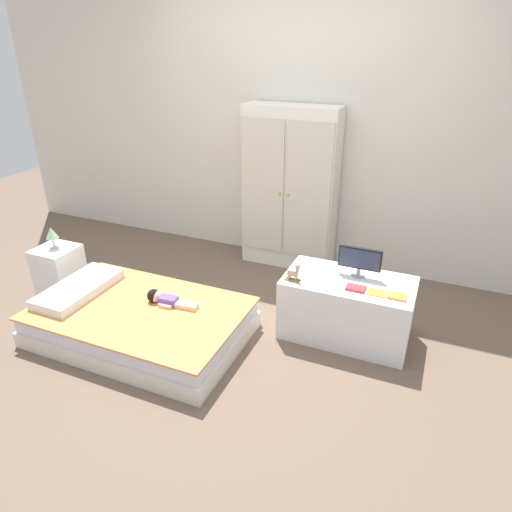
{
  "coord_description": "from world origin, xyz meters",
  "views": [
    {
      "loc": [
        1.28,
        -2.36,
        1.98
      ],
      "look_at": [
        0.11,
        0.37,
        0.54
      ],
      "focal_mm": 32.0,
      "sensor_mm": 36.0,
      "label": 1
    }
  ],
  "objects_px": {
    "book_red": "(356,288)",
    "book_yellow": "(377,293)",
    "tv_stand": "(347,308)",
    "tv_monitor": "(360,260)",
    "wardrobe": "(290,189)",
    "table_lamp": "(52,234)",
    "rocking_horse_toy": "(294,272)",
    "bed": "(141,322)",
    "doll": "(163,299)",
    "book_orange": "(397,297)",
    "nightstand": "(59,271)"
  },
  "relations": [
    {
      "from": "tv_monitor",
      "to": "book_yellow",
      "type": "bearing_deg",
      "value": -49.78
    },
    {
      "from": "table_lamp",
      "to": "wardrobe",
      "type": "xyz_separation_m",
      "value": [
        1.57,
        1.29,
        0.19
      ]
    },
    {
      "from": "bed",
      "to": "nightstand",
      "type": "bearing_deg",
      "value": 165.68
    },
    {
      "from": "rocking_horse_toy",
      "to": "book_red",
      "type": "xyz_separation_m",
      "value": [
        0.42,
        0.05,
        -0.06
      ]
    },
    {
      "from": "wardrobe",
      "to": "tv_stand",
      "type": "height_order",
      "value": "wardrobe"
    },
    {
      "from": "wardrobe",
      "to": "doll",
      "type": "bearing_deg",
      "value": -107.4
    },
    {
      "from": "doll",
      "to": "tv_stand",
      "type": "xyz_separation_m",
      "value": [
        1.23,
        0.47,
        -0.05
      ]
    },
    {
      "from": "doll",
      "to": "wardrobe",
      "type": "relative_size",
      "value": 0.27
    },
    {
      "from": "bed",
      "to": "rocking_horse_toy",
      "type": "relative_size",
      "value": 11.24
    },
    {
      "from": "bed",
      "to": "tv_stand",
      "type": "distance_m",
      "value": 1.48
    },
    {
      "from": "book_yellow",
      "to": "book_red",
      "type": "bearing_deg",
      "value": 180.0
    },
    {
      "from": "nightstand",
      "to": "book_orange",
      "type": "height_order",
      "value": "book_orange"
    },
    {
      "from": "doll",
      "to": "book_red",
      "type": "height_order",
      "value": "book_red"
    },
    {
      "from": "rocking_horse_toy",
      "to": "bed",
      "type": "bearing_deg",
      "value": -156.54
    },
    {
      "from": "table_lamp",
      "to": "rocking_horse_toy",
      "type": "height_order",
      "value": "table_lamp"
    },
    {
      "from": "tv_stand",
      "to": "tv_monitor",
      "type": "xyz_separation_m",
      "value": [
        0.04,
        0.08,
        0.35
      ]
    },
    {
      "from": "doll",
      "to": "tv_monitor",
      "type": "xyz_separation_m",
      "value": [
        1.27,
        0.56,
        0.3
      ]
    },
    {
      "from": "book_red",
      "to": "book_yellow",
      "type": "distance_m",
      "value": 0.14
    },
    {
      "from": "wardrobe",
      "to": "book_yellow",
      "type": "relative_size",
      "value": 12.35
    },
    {
      "from": "tv_monitor",
      "to": "wardrobe",
      "type": "bearing_deg",
      "value": 133.36
    },
    {
      "from": "wardrobe",
      "to": "book_yellow",
      "type": "bearing_deg",
      "value": -47.19
    },
    {
      "from": "table_lamp",
      "to": "book_orange",
      "type": "height_order",
      "value": "table_lamp"
    },
    {
      "from": "tv_monitor",
      "to": "book_red",
      "type": "relative_size",
      "value": 2.34
    },
    {
      "from": "wardrobe",
      "to": "book_yellow",
      "type": "height_order",
      "value": "wardrobe"
    },
    {
      "from": "book_orange",
      "to": "nightstand",
      "type": "bearing_deg",
      "value": -175.15
    },
    {
      "from": "wardrobe",
      "to": "book_red",
      "type": "relative_size",
      "value": 11.53
    },
    {
      "from": "doll",
      "to": "bed",
      "type": "bearing_deg",
      "value": -135.89
    },
    {
      "from": "wardrobe",
      "to": "book_red",
      "type": "bearing_deg",
      "value": -51.47
    },
    {
      "from": "nightstand",
      "to": "table_lamp",
      "type": "distance_m",
      "value": 0.33
    },
    {
      "from": "doll",
      "to": "book_yellow",
      "type": "bearing_deg",
      "value": 14.22
    },
    {
      "from": "book_yellow",
      "to": "tv_stand",
      "type": "bearing_deg",
      "value": 151.94
    },
    {
      "from": "book_red",
      "to": "book_orange",
      "type": "height_order",
      "value": "book_red"
    },
    {
      "from": "doll",
      "to": "book_yellow",
      "type": "xyz_separation_m",
      "value": [
        1.43,
        0.36,
        0.18
      ]
    },
    {
      "from": "nightstand",
      "to": "book_red",
      "type": "xyz_separation_m",
      "value": [
        2.41,
        0.23,
        0.26
      ]
    },
    {
      "from": "tv_stand",
      "to": "rocking_horse_toy",
      "type": "relative_size",
      "value": 6.78
    },
    {
      "from": "book_yellow",
      "to": "wardrobe",
      "type": "bearing_deg",
      "value": 132.81
    },
    {
      "from": "book_orange",
      "to": "book_yellow",
      "type": "bearing_deg",
      "value": 180.0
    },
    {
      "from": "wardrobe",
      "to": "book_orange",
      "type": "relative_size",
      "value": 12.31
    },
    {
      "from": "table_lamp",
      "to": "tv_stand",
      "type": "distance_m",
      "value": 2.39
    },
    {
      "from": "nightstand",
      "to": "book_red",
      "type": "bearing_deg",
      "value": 5.38
    },
    {
      "from": "doll",
      "to": "book_yellow",
      "type": "distance_m",
      "value": 1.49
    },
    {
      "from": "book_red",
      "to": "wardrobe",
      "type": "bearing_deg",
      "value": 128.53
    },
    {
      "from": "tv_stand",
      "to": "book_red",
      "type": "bearing_deg",
      "value": -58.6
    },
    {
      "from": "doll",
      "to": "nightstand",
      "type": "bearing_deg",
      "value": 173.07
    },
    {
      "from": "bed",
      "to": "doll",
      "type": "xyz_separation_m",
      "value": [
        0.12,
        0.12,
        0.16
      ]
    },
    {
      "from": "wardrobe",
      "to": "book_orange",
      "type": "bearing_deg",
      "value": -43.63
    },
    {
      "from": "tv_monitor",
      "to": "doll",
      "type": "bearing_deg",
      "value": -156.37
    },
    {
      "from": "table_lamp",
      "to": "rocking_horse_toy",
      "type": "bearing_deg",
      "value": 5.14
    },
    {
      "from": "book_red",
      "to": "doll",
      "type": "bearing_deg",
      "value": -164.33
    },
    {
      "from": "bed",
      "to": "book_yellow",
      "type": "relative_size",
      "value": 12.49
    }
  ]
}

